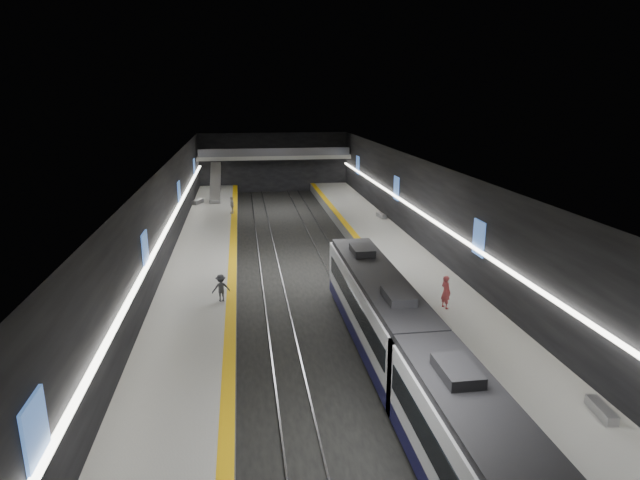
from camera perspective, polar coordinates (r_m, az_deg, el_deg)
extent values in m
plane|color=black|center=(40.38, -1.71, -3.54)|extent=(70.00, 70.00, 0.00)
cube|color=beige|center=(38.53, -1.80, 7.78)|extent=(20.00, 70.00, 0.04)
cube|color=black|center=(39.42, -16.35, 1.42)|extent=(0.04, 70.00, 8.00)
cube|color=black|center=(41.58, 12.08, 2.41)|extent=(0.04, 70.00, 8.00)
cube|color=black|center=(73.64, -4.96, 8.24)|extent=(20.00, 0.04, 8.00)
cube|color=slate|center=(40.10, -12.43, -3.29)|extent=(5.00, 70.00, 1.00)
cube|color=#9A9A96|center=(39.94, -12.47, -2.60)|extent=(5.00, 70.00, 0.02)
cube|color=#E1A70B|center=(39.83, -9.32, -2.47)|extent=(0.60, 70.00, 0.02)
cube|color=slate|center=(41.71, 8.58, -2.37)|extent=(5.00, 70.00, 1.00)
cube|color=#9A9A96|center=(41.56, 8.61, -1.70)|extent=(5.00, 70.00, 0.02)
cube|color=#E1A70B|center=(40.98, 5.67, -1.83)|extent=(0.60, 70.00, 0.02)
cube|color=gray|center=(40.14, -6.28, -3.66)|extent=(0.08, 70.00, 0.12)
cube|color=gray|center=(40.20, -4.23, -3.57)|extent=(0.08, 70.00, 0.12)
cube|color=gray|center=(40.59, 0.79, -3.35)|extent=(0.08, 70.00, 0.12)
cube|color=gray|center=(40.83, 2.79, -3.25)|extent=(0.08, 70.00, 0.12)
cube|color=black|center=(16.27, 19.70, -20.49)|extent=(2.44, 14.25, 0.30)
cube|color=#11103D|center=(29.43, 6.02, -9.51)|extent=(2.65, 15.00, 0.80)
cube|color=white|center=(28.78, 6.11, -6.53)|extent=(2.65, 15.00, 2.50)
cube|color=black|center=(28.29, 6.19, -3.89)|extent=(2.44, 14.25, 0.30)
cube|color=black|center=(28.76, 6.11, -6.43)|extent=(2.69, 13.20, 1.00)
cube|color=black|center=(22.31, 11.01, -13.73)|extent=(1.85, 0.05, 1.20)
cube|color=#3E68BA|center=(16.50, -28.02, -18.03)|extent=(0.10, 1.50, 2.20)
cube|color=#3E68BA|center=(31.64, -18.14, -1.16)|extent=(0.10, 1.50, 2.20)
cube|color=#3E68BA|center=(49.02, -14.79, 4.78)|extent=(0.10, 1.50, 2.20)
cube|color=#3E68BA|center=(65.74, -13.26, 7.47)|extent=(0.10, 1.50, 2.20)
cube|color=#3E68BA|center=(34.28, 16.58, 0.21)|extent=(0.10, 1.50, 2.20)
cube|color=#3E68BA|center=(50.76, 8.14, 5.49)|extent=(0.10, 1.50, 2.20)
cube|color=#3E68BA|center=(67.05, 4.04, 7.99)|extent=(0.10, 1.50, 2.20)
cube|color=white|center=(39.44, -16.04, 1.15)|extent=(0.25, 68.60, 0.12)
cube|color=white|center=(41.56, 11.80, 2.13)|extent=(0.25, 68.60, 0.12)
cube|color=gray|center=(71.54, -4.88, 8.84)|extent=(20.00, 3.00, 0.50)
cube|color=#47474C|center=(70.02, -4.81, 9.31)|extent=(19.60, 0.08, 1.00)
cube|color=#99999E|center=(64.83, -11.10, 6.05)|extent=(1.20, 7.50, 3.92)
cube|color=#99999E|center=(62.15, -12.90, 4.00)|extent=(1.23, 2.02, 0.48)
cube|color=#99999E|center=(24.38, 27.81, -15.76)|extent=(0.66, 1.73, 0.41)
cube|color=#99999E|center=(54.11, 6.55, 2.60)|extent=(0.68, 1.74, 0.41)
imported|color=#C2484C|center=(31.88, 13.27, -5.44)|extent=(0.67, 0.83, 1.97)
imported|color=#B9B2A9|center=(56.24, -9.37, 3.69)|extent=(0.65, 1.11, 1.78)
imported|color=#393A40|center=(32.64, -10.52, -5.07)|extent=(1.18, 0.83, 1.67)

